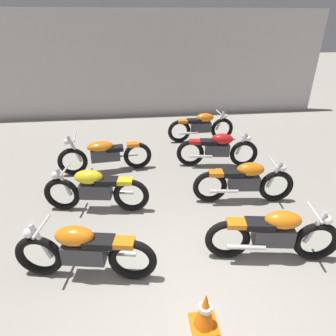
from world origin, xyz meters
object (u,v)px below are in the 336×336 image
(motorcycle_left_row_0, at_px, (84,251))
(traffic_cone, at_px, (205,311))
(motorcycle_right_row_2, at_px, (218,149))
(motorcycle_right_row_3, at_px, (201,126))
(motorcycle_left_row_1, at_px, (95,189))
(motorcycle_right_row_0, at_px, (274,234))
(motorcycle_left_row_2, at_px, (105,154))
(motorcycle_right_row_1, at_px, (244,181))

(motorcycle_left_row_0, bearing_deg, traffic_cone, -32.88)
(motorcycle_right_row_2, height_order, motorcycle_right_row_3, same)
(motorcycle_right_row_3, bearing_deg, motorcycle_left_row_0, -119.52)
(motorcycle_left_row_1, bearing_deg, motorcycle_right_row_2, 29.15)
(motorcycle_left_row_1, height_order, motorcycle_right_row_0, same)
(motorcycle_left_row_0, height_order, motorcycle_left_row_1, same)
(motorcycle_right_row_0, distance_m, motorcycle_right_row_3, 4.81)
(motorcycle_left_row_1, height_order, motorcycle_right_row_2, same)
(motorcycle_right_row_3, bearing_deg, motorcycle_right_row_0, -90.30)
(motorcycle_left_row_0, relative_size, traffic_cone, 3.62)
(motorcycle_left_row_2, height_order, traffic_cone, motorcycle_left_row_2)
(motorcycle_right_row_1, bearing_deg, motorcycle_right_row_0, -94.64)
(motorcycle_left_row_1, height_order, motorcycle_right_row_3, same)
(motorcycle_left_row_1, relative_size, motorcycle_right_row_1, 1.00)
(motorcycle_left_row_0, relative_size, motorcycle_left_row_2, 0.90)
(motorcycle_right_row_2, bearing_deg, motorcycle_right_row_1, -87.03)
(motorcycle_right_row_0, height_order, motorcycle_right_row_1, same)
(motorcycle_left_row_0, xyz_separation_m, motorcycle_left_row_1, (-0.01, 1.61, 0.00))
(motorcycle_right_row_0, bearing_deg, traffic_cone, -142.41)
(motorcycle_right_row_1, bearing_deg, motorcycle_right_row_3, 91.75)
(motorcycle_left_row_1, relative_size, traffic_cone, 3.64)
(motorcycle_left_row_1, relative_size, motorcycle_right_row_2, 1.00)
(motorcycle_right_row_0, relative_size, motorcycle_right_row_2, 1.00)
(motorcycle_left_row_0, relative_size, motorcycle_right_row_2, 1.00)
(motorcycle_left_row_1, bearing_deg, motorcycle_right_row_1, -1.03)
(motorcycle_right_row_2, distance_m, motorcycle_right_row_3, 1.68)
(motorcycle_left_row_2, height_order, motorcycle_right_row_0, motorcycle_left_row_2)
(motorcycle_left_row_1, bearing_deg, motorcycle_right_row_3, 49.60)
(motorcycle_right_row_2, bearing_deg, motorcycle_left_row_2, 179.24)
(motorcycle_left_row_0, relative_size, motorcycle_right_row_1, 0.99)
(traffic_cone, bearing_deg, motorcycle_left_row_1, 119.91)
(motorcycle_right_row_1, bearing_deg, motorcycle_left_row_1, 178.97)
(motorcycle_right_row_3, bearing_deg, motorcycle_left_row_1, -130.40)
(motorcycle_left_row_2, height_order, motorcycle_right_row_1, motorcycle_left_row_2)
(motorcycle_left_row_0, xyz_separation_m, traffic_cone, (1.46, -0.94, -0.20))
(motorcycle_left_row_0, xyz_separation_m, motorcycle_right_row_3, (2.73, 4.82, 0.00))
(motorcycle_left_row_2, height_order, motorcycle_right_row_3, motorcycle_left_row_2)
(motorcycle_right_row_1, height_order, traffic_cone, motorcycle_right_row_1)
(traffic_cone, bearing_deg, motorcycle_right_row_0, 37.59)
(motorcycle_right_row_1, relative_size, motorcycle_right_row_2, 1.00)
(motorcycle_left_row_2, xyz_separation_m, motorcycle_right_row_0, (2.65, -3.17, 0.01))
(motorcycle_right_row_3, bearing_deg, motorcycle_right_row_2, -89.41)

